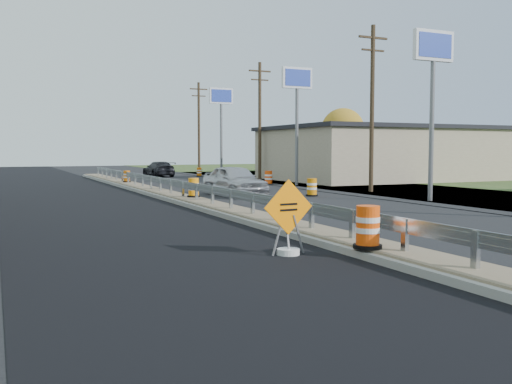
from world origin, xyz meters
name	(u,v)px	position (x,y,z in m)	size (l,w,h in m)	color
ground	(253,220)	(0.00, 0.00, 0.00)	(140.00, 140.00, 0.00)	black
milled_overlay	(81,201)	(-4.40, 10.00, 0.01)	(7.20, 120.00, 0.01)	black
median	(183,199)	(0.00, 8.00, 0.11)	(1.60, 55.00, 0.23)	gray
guardrail	(177,185)	(0.00, 9.00, 0.73)	(0.10, 46.15, 0.72)	silver
retail_building_near	(386,153)	(20.99, 20.00, 2.16)	(18.50, 12.50, 4.27)	tan
pylon_sign_south	(433,62)	(10.50, 3.00, 6.48)	(2.20, 0.30, 7.90)	slate
pylon_sign_mid	(297,89)	(10.50, 16.00, 6.48)	(2.20, 0.30, 7.90)	slate
pylon_sign_north	(221,104)	(10.50, 30.00, 6.48)	(2.20, 0.30, 7.90)	slate
utility_pole_smid	(372,105)	(11.50, 9.00, 4.93)	(1.90, 0.26, 9.40)	#473523
utility_pole_nmid	(260,118)	(11.50, 24.00, 4.93)	(1.90, 0.26, 9.40)	#473523
utility_pole_north	(199,126)	(11.50, 39.00, 4.93)	(1.90, 0.26, 9.40)	#473523
tree_far_yellow	(343,130)	(26.00, 34.00, 4.54)	(4.62, 4.62, 6.86)	#473523
caution_sign	(288,236)	(-1.97, -6.32, 0.45)	(1.27, 0.53, 1.75)	white
barrel_median_near	(368,228)	(-0.55, -7.41, 0.69)	(0.65, 0.65, 0.95)	black
barrel_median_mid	(194,188)	(0.31, 7.34, 0.65)	(0.60, 0.60, 0.88)	black
barrel_median_far	(127,177)	(0.09, 20.88, 0.60)	(0.53, 0.53, 0.78)	black
barrel_shoulder_near	(312,188)	(7.00, 7.96, 0.44)	(0.63, 0.63, 0.93)	black
barrel_shoulder_mid	(268,178)	(9.20, 17.67, 0.46)	(0.66, 0.66, 0.96)	black
barrel_shoulder_far	(199,172)	(8.87, 31.37, 0.39)	(0.55, 0.55, 0.80)	black
car_silver	(235,180)	(3.38, 9.76, 0.81)	(1.92, 4.78, 1.63)	#BCBBC1
car_dark_far	(159,169)	(5.47, 32.68, 0.68)	(1.90, 4.68, 1.36)	black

